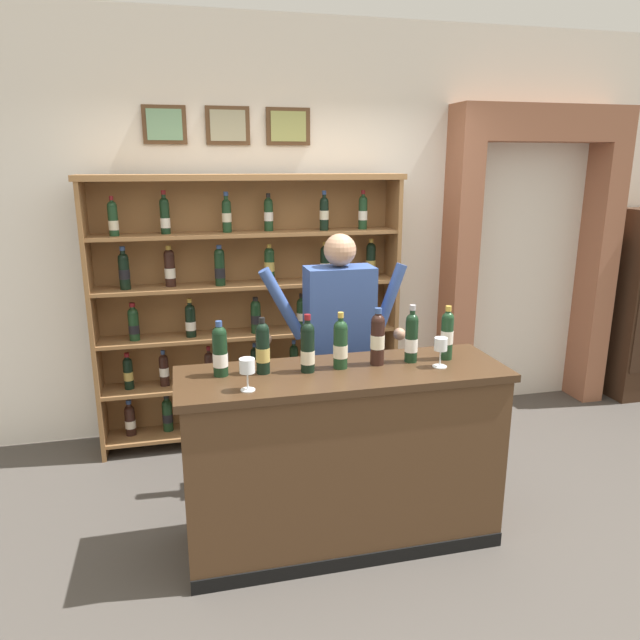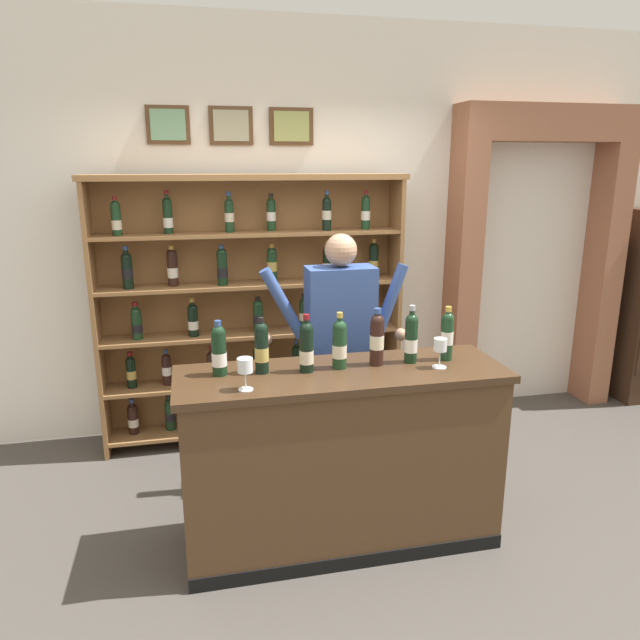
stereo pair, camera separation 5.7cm
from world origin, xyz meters
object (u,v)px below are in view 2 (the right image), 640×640
at_px(wine_shelf, 252,307).
at_px(tasting_bottle_prosecco, 340,344).
at_px(wine_glass_left, 440,347).
at_px(tasting_bottle_rosso, 262,347).
at_px(tasting_bottle_vin_santo, 306,347).
at_px(tasting_bottle_riserva, 377,338).
at_px(wine_glass_spare, 245,367).
at_px(tasting_bottle_bianco, 219,350).
at_px(tasting_bottle_grappa, 447,334).
at_px(shopkeeper, 340,334).
at_px(tasting_counter, 341,458).
at_px(tasting_bottle_super_tuscan, 411,337).

height_order(wine_shelf, tasting_bottle_prosecco, wine_shelf).
bearing_deg(wine_glass_left, wine_shelf, 119.14).
bearing_deg(tasting_bottle_rosso, tasting_bottle_vin_santo, -8.07).
xyz_separation_m(tasting_bottle_riserva, wine_glass_left, (0.31, -0.12, -0.04)).
distance_m(tasting_bottle_vin_santo, wine_glass_spare, 0.38).
distance_m(tasting_bottle_bianco, tasting_bottle_grappa, 1.23).
relative_size(tasting_bottle_vin_santo, tasting_bottle_prosecco, 1.01).
bearing_deg(tasting_bottle_bianco, wine_glass_left, -7.02).
height_order(wine_shelf, tasting_bottle_vin_santo, wine_shelf).
bearing_deg(shopkeeper, tasting_bottle_vin_santo, -119.21).
height_order(tasting_counter, tasting_bottle_rosso, tasting_bottle_rosso).
relative_size(shopkeeper, tasting_bottle_super_tuscan, 5.19).
bearing_deg(wine_glass_left, wine_glass_spare, -174.64).
height_order(tasting_bottle_prosecco, wine_glass_spare, tasting_bottle_prosecco).
bearing_deg(wine_glass_left, tasting_bottle_vin_santo, 172.34).
height_order(tasting_bottle_vin_santo, tasting_bottle_prosecco, tasting_bottle_vin_santo).
xyz_separation_m(tasting_bottle_super_tuscan, wine_glass_left, (0.12, -0.12, -0.03)).
relative_size(wine_shelf, wine_glass_left, 13.95).
bearing_deg(tasting_bottle_rosso, wine_glass_left, -7.76).
bearing_deg(tasting_bottle_vin_santo, wine_glass_spare, -150.29).
distance_m(wine_shelf, tasting_bottle_super_tuscan, 1.55).
distance_m(tasting_counter, tasting_bottle_bianco, 0.90).
distance_m(tasting_counter, shopkeeper, 0.82).
distance_m(tasting_bottle_bianco, tasting_bottle_rosso, 0.22).
xyz_separation_m(tasting_counter, shopkeeper, (0.15, 0.62, 0.52)).
height_order(tasting_bottle_rosso, tasting_bottle_prosecco, tasting_bottle_prosecco).
bearing_deg(tasting_bottle_vin_santo, tasting_bottle_super_tuscan, 2.45).
bearing_deg(wine_shelf, shopkeeper, -60.06).
bearing_deg(wine_glass_spare, tasting_bottle_riserva, 16.70).
relative_size(tasting_counter, tasting_bottle_super_tuscan, 5.47).
xyz_separation_m(tasting_bottle_prosecco, tasting_bottle_grappa, (0.61, 0.01, 0.01)).
relative_size(tasting_bottle_rosso, tasting_bottle_riserva, 0.95).
bearing_deg(tasting_bottle_vin_santo, wine_glass_left, -7.66).
bearing_deg(tasting_bottle_prosecco, tasting_counter, -85.38).
relative_size(wine_shelf, tasting_bottle_prosecco, 7.42).
xyz_separation_m(tasting_bottle_rosso, tasting_bottle_vin_santo, (0.23, -0.03, -0.00)).
relative_size(tasting_bottle_bianco, tasting_bottle_riserva, 0.92).
height_order(tasting_bottle_rosso, tasting_bottle_vin_santo, tasting_bottle_vin_santo).
xyz_separation_m(tasting_bottle_riserva, wine_glass_spare, (-0.72, -0.22, -0.03)).
height_order(shopkeeper, wine_glass_left, shopkeeper).
height_order(tasting_bottle_vin_santo, tasting_bottle_super_tuscan, tasting_bottle_super_tuscan).
xyz_separation_m(tasting_bottle_prosecco, tasting_bottle_super_tuscan, (0.40, 0.01, 0.01)).
relative_size(shopkeeper, tasting_bottle_vin_santo, 5.37).
relative_size(shopkeeper, tasting_bottle_bianco, 5.73).
bearing_deg(wine_glass_left, tasting_bottle_rosso, 172.24).
bearing_deg(tasting_bottle_rosso, wine_glass_spare, -115.46).
xyz_separation_m(wine_shelf, shopkeeper, (0.46, -0.80, -0.01)).
bearing_deg(tasting_bottle_super_tuscan, tasting_bottle_bianco, 178.77).
relative_size(tasting_bottle_rosso, tasting_bottle_super_tuscan, 0.93).
bearing_deg(tasting_bottle_riserva, wine_glass_spare, -163.30).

